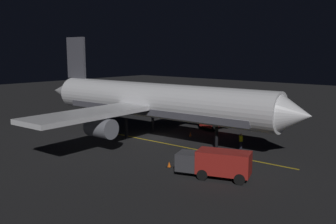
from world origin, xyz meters
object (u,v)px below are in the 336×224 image
Objects in this scene: catering_truck at (218,119)px; baggage_truck at (216,164)px; traffic_cone_near_left at (169,165)px; ground_crew_worker at (241,141)px; airliner at (152,102)px; traffic_cone_near_right at (190,134)px.

baggage_truck is at bearing 32.67° from catering_truck.
traffic_cone_near_left is (0.35, -4.92, -0.98)m from baggage_truck.
ground_crew_worker is (7.92, 8.14, -0.40)m from catering_truck.
catering_truck is (-10.28, 2.99, -3.24)m from airliner.
airliner is 11.94m from ground_crew_worker.
traffic_cone_near_left is at bearing 50.47° from airliner.
catering_truck is 11.36m from ground_crew_worker.
catering_truck reaches higher than ground_crew_worker.
airliner is 5.91× the size of baggage_truck.
ground_crew_worker is at bearing 45.78° from catering_truck.
catering_truck is at bearing -177.98° from traffic_cone_near_right.
baggage_truck is at bearing 45.09° from traffic_cone_near_right.
ground_crew_worker is 8.04m from traffic_cone_near_right.
traffic_cone_near_right is at bearing -151.53° from traffic_cone_near_left.
baggage_truck is 15.74m from traffic_cone_near_right.
ground_crew_worker reaches higher than traffic_cone_near_left.
ground_crew_worker is at bearing 80.68° from traffic_cone_near_right.
baggage_truck is (7.43, 14.34, -3.30)m from airliner.
catering_truck is 3.49× the size of ground_crew_worker.
ground_crew_worker is (-2.36, 11.12, -3.64)m from airliner.
traffic_cone_near_left is (18.06, 6.43, -1.03)m from catering_truck.
baggage_truck is 11.91× the size of traffic_cone_near_right.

